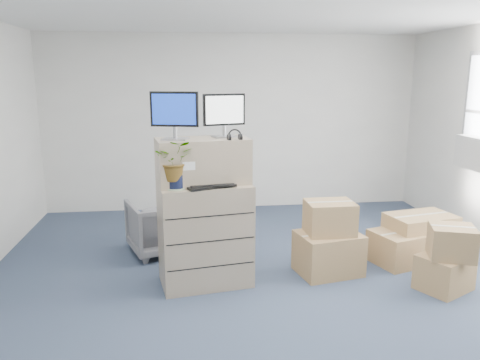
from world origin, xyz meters
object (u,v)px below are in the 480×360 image
Objects in this scene: monitor_right at (224,113)px; water_bottle at (215,170)px; monitor_left at (174,113)px; filing_cabinet_lower at (205,234)px; potted_plant at (175,166)px; office_chair at (160,224)px; keyboard at (210,186)px.

monitor_right reaches higher than water_bottle.
monitor_left reaches higher than monitor_right.
filing_cabinet_lower is 0.83m from potted_plant.
monitor_left reaches higher than filing_cabinet_lower.
office_chair is at bearing 124.82° from water_bottle.
potted_plant is at bearing 82.28° from office_chair.
keyboard is at bearing -4.31° from monitor_left.
filing_cabinet_lower is 1.29m from monitor_left.
filing_cabinet_lower is at bearing 20.49° from monitor_left.
monitor_left is (-0.28, -0.03, 1.26)m from filing_cabinet_lower.
monitor_right is 0.76m from potted_plant.
office_chair is (-0.57, 1.10, -0.72)m from keyboard.
office_chair is at bearing 96.85° from keyboard.
office_chair is at bearing 118.15° from monitor_left.
filing_cabinet_lower is 1.27m from monitor_right.
monitor_left reaches higher than water_bottle.
filing_cabinet_lower is 1.10m from office_chair.
filing_cabinet_lower is 0.57m from keyboard.
potted_plant reaches higher than filing_cabinet_lower.
water_bottle is 1.40m from office_chair.
potted_plant is 1.48m from office_chair.
monitor_right is 1.09× the size of potted_plant.
water_bottle reaches higher than office_chair.
water_bottle reaches higher than filing_cabinet_lower.
potted_plant is at bearing -158.20° from filing_cabinet_lower.
monitor_left is at bearing 86.40° from potted_plant.
filing_cabinet_lower is 0.68m from water_bottle.
keyboard is (0.33, -0.11, -0.71)m from monitor_left.
monitor_left is at bearing 176.57° from filing_cabinet_lower.
monitor_left is at bearing 179.29° from monitor_right.
office_chair is at bearing 114.76° from monitor_right.
monitor_right is at bearing 30.25° from monitor_left.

